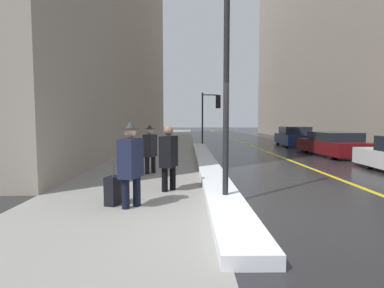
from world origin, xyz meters
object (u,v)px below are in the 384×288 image
object	(u,v)px
pedestrian_nearside	(150,147)
pedestrian_in_glasses	(169,155)
parked_car_maroon	(333,144)
parked_car_navy	(294,137)
rolling_suitcase	(113,191)
traffic_light_near	(212,108)
lamp_post	(227,44)
pedestrian_with_shoulder_bag	(131,161)

from	to	relation	value
pedestrian_nearside	pedestrian_in_glasses	bearing A→B (deg)	34.49
pedestrian_in_glasses	parked_car_maroon	xyz separation A→B (m)	(7.74, 7.49, -0.32)
parked_car_navy	rolling_suitcase	xyz separation A→B (m)	(-8.97, -14.71, -0.33)
traffic_light_near	pedestrian_nearside	xyz separation A→B (m)	(-2.90, -10.82, -1.77)
lamp_post	traffic_light_near	size ratio (longest dim) A/B	1.52
traffic_light_near	pedestrian_in_glasses	world-z (taller)	traffic_light_near
pedestrian_in_glasses	pedestrian_with_shoulder_bag	bearing A→B (deg)	-7.45
parked_car_navy	pedestrian_in_glasses	bearing A→B (deg)	154.24
parked_car_navy	parked_car_maroon	bearing A→B (deg)	-177.01
pedestrian_in_glasses	parked_car_navy	distance (m)	15.63
pedestrian_with_shoulder_bag	parked_car_maroon	size ratio (longest dim) A/B	0.38
lamp_post	pedestrian_nearside	world-z (taller)	lamp_post
traffic_light_near	rolling_suitcase	bearing A→B (deg)	-111.71
traffic_light_near	pedestrian_in_glasses	distance (m)	13.58
pedestrian_with_shoulder_bag	pedestrian_nearside	distance (m)	3.88
rolling_suitcase	lamp_post	bearing A→B (deg)	109.16
traffic_light_near	pedestrian_with_shoulder_bag	xyz separation A→B (m)	(-2.79, -14.70, -1.71)
pedestrian_nearside	rolling_suitcase	size ratio (longest dim) A/B	1.70
lamp_post	pedestrian_with_shoulder_bag	xyz separation A→B (m)	(-1.91, -0.25, -2.34)
traffic_light_near	parked_car_navy	world-z (taller)	traffic_light_near
traffic_light_near	parked_car_maroon	xyz separation A→B (m)	(5.60, -5.80, -2.08)
pedestrian_with_shoulder_bag	parked_car_navy	bearing A→B (deg)	167.49
traffic_light_near	parked_car_maroon	world-z (taller)	traffic_light_near
parked_car_maroon	rolling_suitcase	bearing A→B (deg)	132.24
lamp_post	pedestrian_nearside	xyz separation A→B (m)	(-2.01, 3.63, -2.40)
pedestrian_nearside	parked_car_navy	xyz separation A→B (m)	(8.67, 11.02, -0.24)
parked_car_maroon	pedestrian_in_glasses	bearing A→B (deg)	131.55
rolling_suitcase	parked_car_maroon	bearing A→B (deg)	152.14
pedestrian_with_shoulder_bag	lamp_post	bearing A→B (deg)	114.79
lamp_post	pedestrian_with_shoulder_bag	world-z (taller)	lamp_post
pedestrian_nearside	parked_car_navy	distance (m)	14.02
parked_car_maroon	parked_car_navy	world-z (taller)	parked_car_navy
lamp_post	pedestrian_in_glasses	world-z (taller)	lamp_post
traffic_light_near	pedestrian_in_glasses	bearing A→B (deg)	-108.42
traffic_light_near	parked_car_navy	distance (m)	6.12
pedestrian_nearside	parked_car_maroon	xyz separation A→B (m)	(8.50, 5.02, -0.30)
lamp_post	traffic_light_near	distance (m)	14.49
traffic_light_near	rolling_suitcase	world-z (taller)	traffic_light_near
lamp_post	parked_car_maroon	xyz separation A→B (m)	(6.48, 8.65, -2.71)
pedestrian_in_glasses	lamp_post	bearing A→B (deg)	64.60
pedestrian_in_glasses	parked_car_maroon	size ratio (longest dim) A/B	0.36
parked_car_maroon	rolling_suitcase	size ratio (longest dim) A/B	4.75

